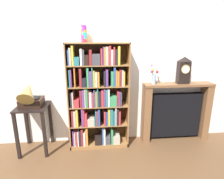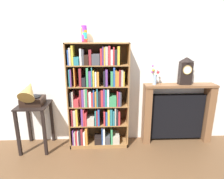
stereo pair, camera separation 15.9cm
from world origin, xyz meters
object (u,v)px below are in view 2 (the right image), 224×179
(side_table_left, at_px, (35,117))
(flower_vase, at_px, (155,76))
(gramophone, at_px, (30,95))
(mantel_clock, at_px, (186,71))
(cup_stack, at_px, (84,34))
(fireplace_mantel, at_px, (177,113))
(bookshelf, at_px, (97,99))

(side_table_left, distance_m, flower_vase, 2.07)
(gramophone, xyz_separation_m, mantel_clock, (2.48, 0.19, 0.32))
(cup_stack, bearing_deg, mantel_clock, -0.01)
(fireplace_mantel, distance_m, flower_vase, 0.81)
(gramophone, bearing_deg, bookshelf, 7.65)
(side_table_left, height_order, fireplace_mantel, fireplace_mantel)
(cup_stack, distance_m, mantel_clock, 1.74)
(bookshelf, xyz_separation_m, fireplace_mantel, (1.40, 0.08, -0.32))
(bookshelf, height_order, gramophone, bookshelf)
(bookshelf, xyz_separation_m, side_table_left, (-1.02, -0.07, -0.28))
(side_table_left, bearing_deg, mantel_clock, 2.88)
(side_table_left, xyz_separation_m, flower_vase, (1.97, 0.13, 0.64))
(bookshelf, distance_m, mantel_clock, 1.53)
(fireplace_mantel, bearing_deg, mantel_clock, -20.46)
(side_table_left, xyz_separation_m, gramophone, (0.00, -0.07, 0.40))
(side_table_left, bearing_deg, bookshelf, 3.80)
(fireplace_mantel, bearing_deg, cup_stack, -179.16)
(flower_vase, bearing_deg, gramophone, -174.27)
(side_table_left, bearing_deg, gramophone, -90.00)
(flower_vase, bearing_deg, mantel_clock, -0.43)
(mantel_clock, bearing_deg, side_table_left, -177.12)
(cup_stack, distance_m, fireplace_mantel, 2.07)
(fireplace_mantel, height_order, mantel_clock, mantel_clock)
(gramophone, relative_size, flower_vase, 1.39)
(bookshelf, height_order, mantel_clock, bookshelf)
(bookshelf, distance_m, side_table_left, 1.06)
(mantel_clock, distance_m, flower_vase, 0.52)
(fireplace_mantel, distance_m, mantel_clock, 0.76)
(gramophone, height_order, mantel_clock, mantel_clock)
(bookshelf, bearing_deg, gramophone, -172.35)
(bookshelf, relative_size, gramophone, 3.84)
(gramophone, relative_size, fireplace_mantel, 0.37)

